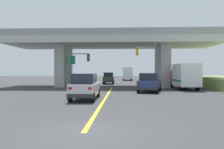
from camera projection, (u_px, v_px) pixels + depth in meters
The scene contains 11 objects.
ground at pixel (113, 86), 32.59m from camera, with size 160.00×160.00×0.00m, color #353538.
overpass_bridge at pixel (113, 48), 32.52m from camera, with size 29.58×8.80×7.75m.
lane_divider_stripe at pixel (106, 97), 18.97m from camera, with size 0.20×22.31×0.01m, color yellow.
suv_lead at pixel (85, 86), 17.24m from camera, with size 1.87×4.53×2.02m.
suv_crossing at pixel (150, 82), 23.82m from camera, with size 3.14×5.15×2.02m.
box_truck at pixel (184, 76), 27.21m from camera, with size 2.33×6.45×3.08m.
sedan_oncoming at pixel (109, 78), 39.23m from camera, with size 1.86×4.47×2.02m.
traffic_signal_nearside at pixel (149, 60), 26.63m from camera, with size 2.47×0.36×5.60m.
traffic_signal_farside at pixel (76, 63), 28.00m from camera, with size 2.75×0.36×5.14m.
highway_sign at pixel (70, 63), 30.55m from camera, with size 1.38×0.17×4.55m.
semi_truck_distant at pixel (127, 74), 56.06m from camera, with size 2.33×7.34×3.16m.
Camera 1 is at (1.36, -7.74, 2.17)m, focal length 35.64 mm.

